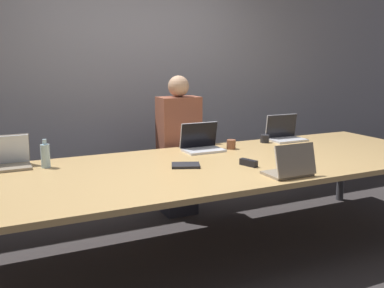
# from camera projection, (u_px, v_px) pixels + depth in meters

# --- Properties ---
(ground_plane) EXTENTS (24.00, 24.00, 0.00)m
(ground_plane) POSITION_uv_depth(u_px,v_px,m) (202.00, 252.00, 3.47)
(ground_plane) COLOR #383333
(curtain_wall) EXTENTS (12.00, 0.06, 2.80)m
(curtain_wall) POSITION_uv_depth(u_px,v_px,m) (133.00, 72.00, 4.73)
(curtain_wall) COLOR #9999A3
(curtain_wall) RESTS_ON ground_plane
(conference_table) EXTENTS (4.33, 1.42, 0.73)m
(conference_table) POSITION_uv_depth(u_px,v_px,m) (203.00, 170.00, 3.34)
(conference_table) COLOR tan
(conference_table) RESTS_ON ground_plane
(laptop_far_right) EXTENTS (0.36, 0.25, 0.25)m
(laptop_far_right) POSITION_uv_depth(u_px,v_px,m) (284.00, 133.00, 4.34)
(laptop_far_right) COLOR silver
(laptop_far_right) RESTS_ON conference_table
(cup_far_right) EXTENTS (0.09, 0.09, 0.08)m
(cup_far_right) POSITION_uv_depth(u_px,v_px,m) (265.00, 139.00, 4.21)
(cup_far_right) COLOR #232328
(cup_far_right) RESTS_ON conference_table
(laptop_near_midright) EXTENTS (0.32, 0.23, 0.24)m
(laptop_near_midright) POSITION_uv_depth(u_px,v_px,m) (291.00, 167.00, 2.99)
(laptop_near_midright) COLOR gray
(laptop_near_midright) RESTS_ON conference_table
(laptop_far_left) EXTENTS (0.36, 0.24, 0.25)m
(laptop_far_left) POSITION_uv_depth(u_px,v_px,m) (5.00, 159.00, 3.22)
(laptop_far_left) COLOR gray
(laptop_far_left) RESTS_ON conference_table
(bottle_far_left) EXTENTS (0.07, 0.07, 0.22)m
(bottle_far_left) POSITION_uv_depth(u_px,v_px,m) (45.00, 155.00, 3.22)
(bottle_far_left) COLOR #ADD1E0
(bottle_far_left) RESTS_ON conference_table
(laptop_far_center) EXTENTS (0.36, 0.24, 0.25)m
(laptop_far_center) POSITION_uv_depth(u_px,v_px,m) (201.00, 143.00, 3.84)
(laptop_far_center) COLOR silver
(laptop_far_center) RESTS_ON conference_table
(person_far_center) EXTENTS (0.40, 0.24, 1.39)m
(person_far_center) POSITION_uv_depth(u_px,v_px,m) (179.00, 149.00, 4.23)
(person_far_center) COLOR #2D2D38
(person_far_center) RESTS_ON ground_plane
(cup_far_center) EXTENTS (0.08, 0.08, 0.08)m
(cup_far_center) POSITION_uv_depth(u_px,v_px,m) (231.00, 144.00, 3.91)
(cup_far_center) COLOR brown
(cup_far_center) RESTS_ON conference_table
(stapler) EXTENTS (0.09, 0.16, 0.05)m
(stapler) POSITION_uv_depth(u_px,v_px,m) (249.00, 163.00, 3.29)
(stapler) COLOR black
(stapler) RESTS_ON conference_table
(notebook) EXTENTS (0.26, 0.22, 0.02)m
(notebook) POSITION_uv_depth(u_px,v_px,m) (186.00, 165.00, 3.27)
(notebook) COLOR #232328
(notebook) RESTS_ON conference_table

